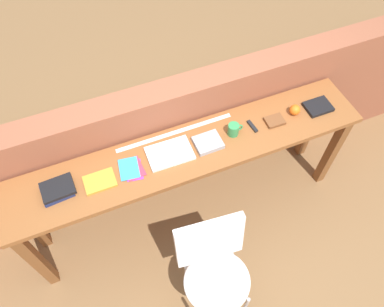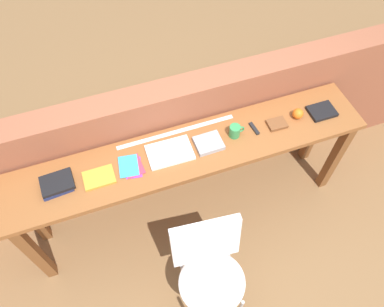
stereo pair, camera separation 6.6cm
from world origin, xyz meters
name	(u,v)px [view 2 (the right image)]	position (x,y,z in m)	size (l,w,h in m)	color
ground_plane	(202,239)	(0.00, 0.00, 0.00)	(40.00, 40.00, 0.00)	brown
brick_wall_back	(175,139)	(0.00, 0.64, 0.57)	(6.00, 0.20, 1.14)	#935138
sideboard	(190,161)	(0.00, 0.30, 0.74)	(2.50, 0.44, 0.88)	brown
chair_white_moulded	(210,268)	(-0.11, -0.39, 0.53)	(0.48, 0.50, 0.89)	white
book_stack_leftmost	(57,184)	(-0.87, 0.31, 0.91)	(0.21, 0.17, 0.05)	navy
magazine_cycling	(99,177)	(-0.62, 0.28, 0.89)	(0.20, 0.14, 0.02)	gold
pamphlet_pile_colourful	(131,166)	(-0.40, 0.30, 0.88)	(0.17, 0.20, 0.01)	purple
book_open_centre	(170,152)	(-0.13, 0.31, 0.89)	(0.30, 0.20, 0.02)	white
book_grey_hardcover	(209,143)	(0.13, 0.29, 0.90)	(0.18, 0.15, 0.03)	#9E9EA3
mug	(235,131)	(0.33, 0.31, 0.92)	(0.11, 0.08, 0.09)	#338C4C
multitool_folded	(254,128)	(0.48, 0.31, 0.89)	(0.02, 0.11, 0.02)	black
leather_journal_brown	(277,124)	(0.65, 0.29, 0.89)	(0.13, 0.10, 0.02)	brown
sports_ball_small	(298,114)	(0.81, 0.31, 0.92)	(0.08, 0.08, 0.08)	orange
book_repair_rightmost	(322,111)	(1.00, 0.29, 0.89)	(0.19, 0.15, 0.03)	black
ruler_metal_back_edge	(176,132)	(-0.04, 0.47, 0.88)	(0.84, 0.03, 0.00)	silver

